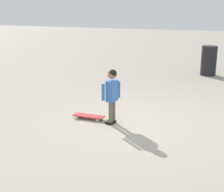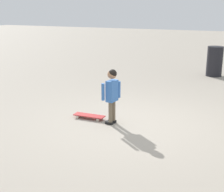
{
  "view_description": "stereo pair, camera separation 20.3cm",
  "coord_description": "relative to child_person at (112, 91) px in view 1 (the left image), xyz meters",
  "views": [
    {
      "loc": [
        5.53,
        1.64,
        2.19
      ],
      "look_at": [
        0.11,
        -0.52,
        0.55
      ],
      "focal_mm": 51.73,
      "sensor_mm": 36.0,
      "label": 1
    },
    {
      "loc": [
        5.45,
        1.83,
        2.19
      ],
      "look_at": [
        0.11,
        -0.52,
        0.55
      ],
      "focal_mm": 51.73,
      "sensor_mm": 36.0,
      "label": 2
    }
  ],
  "objects": [
    {
      "name": "ground_plane",
      "position": [
        -0.11,
        0.52,
        -0.66
      ],
      "size": [
        50.0,
        50.0,
        0.0
      ],
      "primitive_type": "plane",
      "color": "#9E9384"
    },
    {
      "name": "child_person",
      "position": [
        0.0,
        0.0,
        0.0
      ],
      "size": [
        0.35,
        0.26,
        1.06
      ],
      "color": "brown",
      "rests_on": "ground"
    },
    {
      "name": "skateboard",
      "position": [
        -0.07,
        -0.53,
        -0.6
      ],
      "size": [
        0.2,
        0.64,
        0.07
      ],
      "color": "#B22D2D",
      "rests_on": "ground"
    },
    {
      "name": "trash_bin",
      "position": [
        -5.32,
        1.25,
        -0.18
      ],
      "size": [
        0.49,
        0.49,
        0.94
      ],
      "primitive_type": "cylinder",
      "color": "black",
      "rests_on": "ground"
    }
  ]
}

